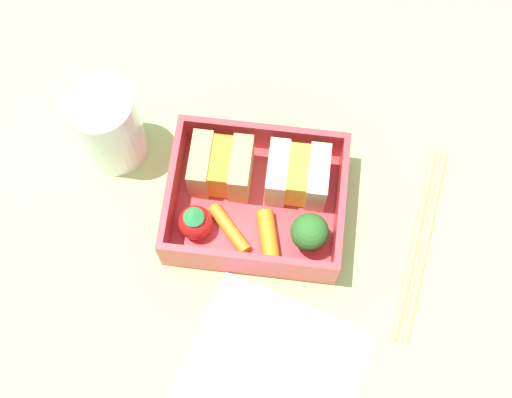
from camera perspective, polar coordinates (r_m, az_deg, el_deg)
ground_plane at (r=67.32cm, az=-0.00°, el=-1.10°), size 120.00×120.00×2.00cm
bento_tray at (r=65.82cm, az=-0.00°, el=-0.64°), size 15.65×12.70×1.20cm
bento_rim at (r=63.37cm, az=-0.00°, el=0.16°), size 15.65×12.70×4.01cm
sandwich_left at (r=64.31cm, az=-2.80°, el=2.60°), size 5.43×4.90×4.42cm
sandwich_center_left at (r=64.03cm, az=3.34°, el=1.92°), size 5.43×4.90×4.42cm
strawberry_far_left at (r=63.18cm, az=-4.90°, el=-1.86°), size 3.07×3.07×3.67cm
carrot_stick_left at (r=63.92cm, az=-2.15°, el=-2.38°), size 4.33×4.60×1.20cm
carrot_stick_far_left at (r=63.53cm, az=0.96°, el=-2.87°), size 2.61×4.66×1.55cm
broccoli_floret at (r=61.87cm, az=4.31°, el=-2.68°), size 3.39×3.39×4.35cm
chopstick_pair at (r=66.73cm, az=13.07°, el=-3.37°), size 4.56×18.69×0.70cm
drinking_glass at (r=65.94cm, az=-11.76°, el=5.74°), size 6.06×6.06×9.25cm
folded_napkin at (r=62.88cm, az=1.61°, el=-13.11°), size 17.40×15.30×0.40cm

